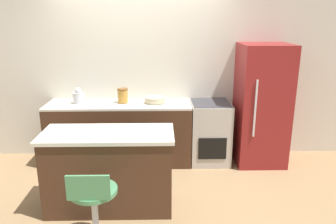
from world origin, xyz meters
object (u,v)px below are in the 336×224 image
at_px(refrigerator, 261,105).
at_px(mixing_bowl, 155,100).
at_px(oven_range, 210,132).
at_px(stool_chair, 94,207).
at_px(kettle, 78,96).

distance_m(refrigerator, mixing_bowl, 1.53).
height_order(oven_range, stool_chair, oven_range).
height_order(refrigerator, stool_chair, refrigerator).
relative_size(refrigerator, stool_chair, 2.14).
bearing_deg(mixing_bowl, refrigerator, -1.95).
xyz_separation_m(oven_range, refrigerator, (0.73, -0.03, 0.41)).
bearing_deg(refrigerator, oven_range, 177.66).
bearing_deg(mixing_bowl, oven_range, -1.59).
distance_m(refrigerator, kettle, 2.62).
height_order(stool_chair, mixing_bowl, mixing_bowl).
distance_m(oven_range, stool_chair, 2.30).
height_order(stool_chair, kettle, kettle).
bearing_deg(stool_chair, refrigerator, 41.79).
bearing_deg(kettle, stool_chair, -73.74).
xyz_separation_m(refrigerator, mixing_bowl, (-1.53, 0.05, 0.08)).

